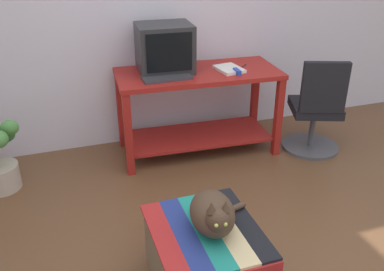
% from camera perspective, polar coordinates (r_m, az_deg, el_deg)
% --- Properties ---
extents(back_wall, '(8.00, 0.10, 2.60)m').
position_cam_1_polar(back_wall, '(3.89, -6.40, 17.58)').
color(back_wall, silver).
rests_on(back_wall, ground_plane).
extents(desk, '(1.44, 0.70, 0.76)m').
position_cam_1_polar(desk, '(3.77, 0.81, 5.09)').
color(desk, maroon).
rests_on(desk, ground_plane).
extents(tv_monitor, '(0.48, 0.41, 0.40)m').
position_cam_1_polar(tv_monitor, '(3.65, -3.69, 11.58)').
color(tv_monitor, '#28282B').
rests_on(tv_monitor, desk).
extents(keyboard, '(0.40, 0.15, 0.02)m').
position_cam_1_polar(keyboard, '(3.49, -3.37, 7.71)').
color(keyboard, '#333338').
rests_on(keyboard, desk).
extents(book, '(0.22, 0.28, 0.03)m').
position_cam_1_polar(book, '(3.72, 5.00, 8.89)').
color(book, white).
rests_on(book, desk).
extents(ottoman_with_blanket, '(0.58, 0.68, 0.41)m').
position_cam_1_polar(ottoman_with_blanket, '(2.50, 1.77, -16.15)').
color(ottoman_with_blanket, '#7A664C').
rests_on(ottoman_with_blanket, ground_plane).
extents(cat, '(0.40, 0.39, 0.27)m').
position_cam_1_polar(cat, '(2.30, 2.86, -10.41)').
color(cat, '#473323').
rests_on(cat, ottoman_with_blanket).
extents(office_chair, '(0.54, 0.54, 0.89)m').
position_cam_1_polar(office_chair, '(3.96, 16.33, 2.99)').
color(office_chair, '#4C4C51').
rests_on(office_chair, ground_plane).
extents(stapler, '(0.04, 0.11, 0.04)m').
position_cam_1_polar(stapler, '(3.63, 6.06, 8.52)').
color(stapler, '#2342B7').
rests_on(stapler, desk).
extents(pen, '(0.11, 0.10, 0.01)m').
position_cam_1_polar(pen, '(3.83, 6.85, 9.20)').
color(pen, black).
rests_on(pen, desk).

